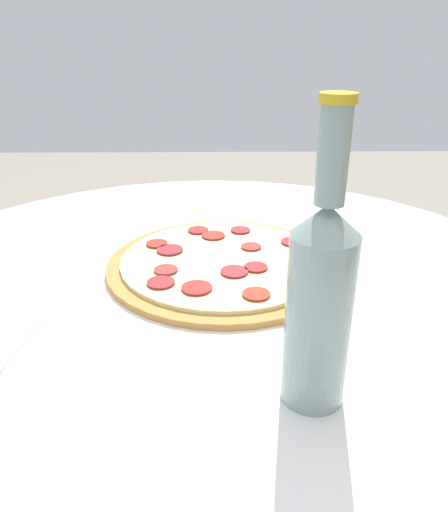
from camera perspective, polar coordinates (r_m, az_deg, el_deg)
name	(u,v)px	position (r m, az deg, el deg)	size (l,w,h in m)	color
table	(210,381)	(0.83, -1.61, -14.12)	(1.09, 1.09, 0.71)	white
pizza	(224,263)	(0.78, -0.04, -0.81)	(0.36, 0.36, 0.02)	#B77F3D
beer_bottle	(320,298)	(0.47, 10.91, -4.77)	(0.06, 0.06, 0.30)	gray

